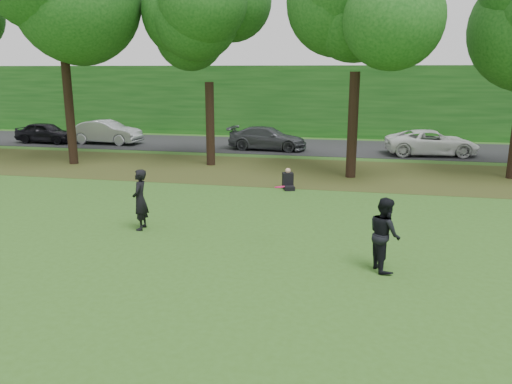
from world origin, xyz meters
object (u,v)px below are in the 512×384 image
player_left (140,200)px  player_right (385,234)px  seated_person (288,181)px  frisbee (280,187)px

player_left → player_right: 7.23m
player_right → seated_person: (-3.43, 7.93, -0.58)m
player_right → player_left: bearing=55.6°
player_right → seated_person: 8.66m
player_right → frisbee: player_right is taller
player_left → frisbee: size_ratio=6.38×
frisbee → seated_person: frisbee is taller
frisbee → seated_person: bearing=96.1°
frisbee → seated_person: size_ratio=0.35×
player_left → player_right: size_ratio=1.03×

